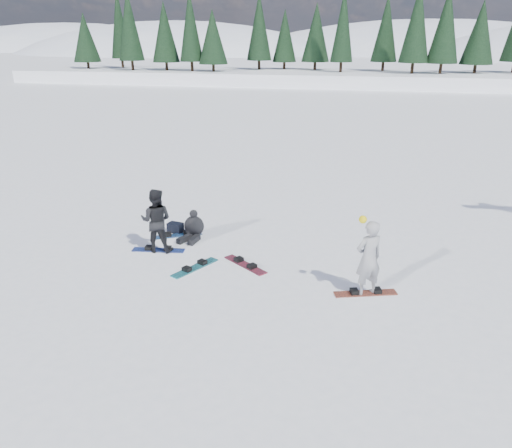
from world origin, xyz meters
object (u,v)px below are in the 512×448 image
(seated_rider, at_px, (194,227))
(gear_bag, at_px, (175,228))
(snowboarder_man, at_px, (156,221))
(snowboarder_woman, at_px, (368,258))
(snowboard_loose_b, at_px, (245,265))
(snowboard_loose_c, at_px, (178,235))
(snowboard_loose_a, at_px, (195,268))

(seated_rider, height_order, gear_bag, seated_rider)
(snowboarder_man, xyz_separation_m, gear_bag, (-0.05, 1.47, -0.77))
(snowboarder_woman, relative_size, snowboarder_man, 1.09)
(seated_rider, distance_m, snowboard_loose_b, 2.61)
(snowboarder_man, height_order, snowboard_loose_c, snowboarder_man)
(seated_rider, relative_size, snowboard_loose_c, 0.72)
(seated_rider, xyz_separation_m, snowboard_loose_a, (0.77, -2.09, -0.31))
(snowboard_loose_a, height_order, snowboard_loose_b, same)
(snowboarder_woman, distance_m, gear_bag, 6.58)
(gear_bag, distance_m, snowboard_loose_a, 2.77)
(snowboarder_man, xyz_separation_m, snowboard_loose_a, (1.41, -0.87, -0.91))
(snowboard_loose_a, relative_size, snowboard_loose_c, 1.00)
(snowboard_loose_c, bearing_deg, snowboarder_man, -125.29)
(seated_rider, relative_size, snowboard_loose_a, 0.72)
(snowboard_loose_b, bearing_deg, snowboarder_woman, 20.89)
(snowboarder_woman, height_order, gear_bag, snowboarder_woman)
(snowboarder_woman, xyz_separation_m, seated_rider, (-5.22, 2.51, -0.61))
(snowboarder_woman, xyz_separation_m, snowboard_loose_a, (-4.45, 0.42, -0.93))
(gear_bag, xyz_separation_m, snowboard_loose_a, (1.47, -2.34, -0.14))
(snowboarder_woman, xyz_separation_m, gear_bag, (-5.92, 2.76, -0.79))
(gear_bag, relative_size, snowboard_loose_b, 0.30)
(snowboarder_man, xyz_separation_m, snowboard_loose_b, (2.68, -0.40, -0.91))
(snowboard_loose_a, bearing_deg, snowboarder_man, 85.27)
(snowboarder_woman, relative_size, snowboard_loose_b, 1.34)
(snowboarder_man, distance_m, gear_bag, 1.66)
(seated_rider, xyz_separation_m, snowboard_loose_b, (2.03, -1.62, -0.31))
(snowboarder_woman, bearing_deg, snowboard_loose_a, -40.23)
(gear_bag, xyz_separation_m, snowboard_loose_c, (0.17, -0.28, -0.14))
(gear_bag, bearing_deg, seated_rider, -20.02)
(seated_rider, distance_m, snowboard_loose_c, 0.61)
(gear_bag, relative_size, snowboard_loose_a, 0.30)
(snowboard_loose_a, xyz_separation_m, snowboard_loose_b, (1.26, 0.47, 0.00))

